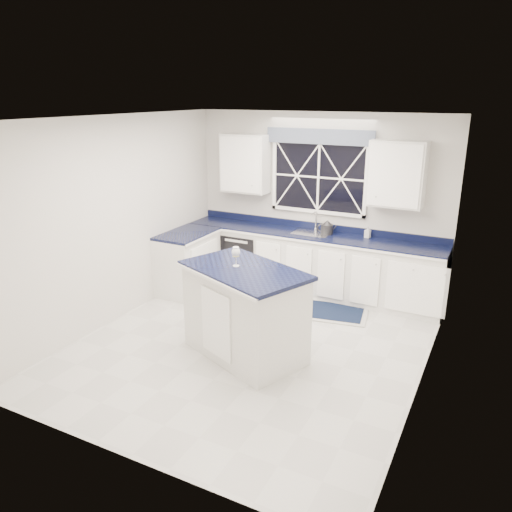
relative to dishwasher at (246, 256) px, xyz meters
The scene contains 13 objects.
ground 2.28m from the dishwasher, 60.57° to the right, with size 4.50×4.50×0.00m, color beige.
back_wall 1.48m from the dishwasher, 15.26° to the left, with size 4.00×0.10×2.70m, color beige.
base_cabinets 0.79m from the dishwasher, 12.13° to the right, with size 3.99×1.60×0.90m.
countertop 1.21m from the dishwasher, ahead, with size 3.98×0.64×0.04m, color black.
dishwasher is the anchor object (origin of this frame).
window 1.81m from the dishwasher, 12.95° to the left, with size 1.65×0.09×1.26m.
upper_cabinets 1.86m from the dishwasher, ahead, with size 3.10×0.34×0.90m.
faucet 1.31m from the dishwasher, 10.02° to the left, with size 0.05×0.20×0.30m.
island 2.45m from the dishwasher, 62.32° to the right, with size 1.66×1.35×1.08m.
rug 1.73m from the dishwasher, 20.88° to the right, with size 1.31×0.92×0.02m.
kettle 1.47m from the dishwasher, ahead, with size 0.30×0.19×0.21m.
wine_glass 2.51m from the dishwasher, 64.69° to the right, with size 0.10×0.10×0.23m.
soap_bottle 2.02m from the dishwasher, ahead, with size 0.08×0.08×0.17m, color silver.
Camera 1 is at (2.55, -4.87, 2.96)m, focal length 35.00 mm.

